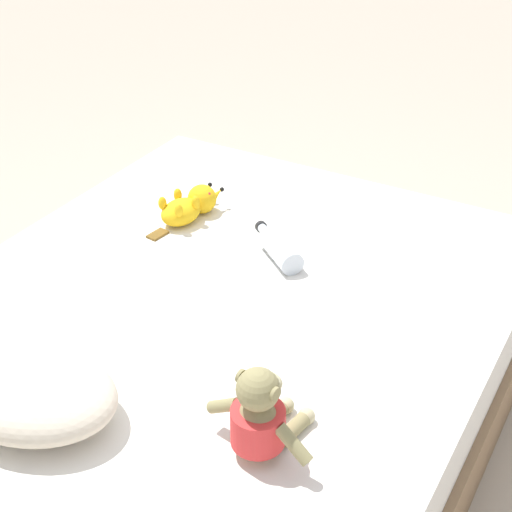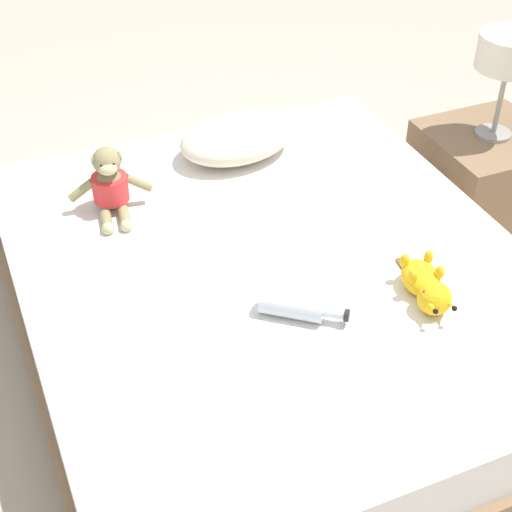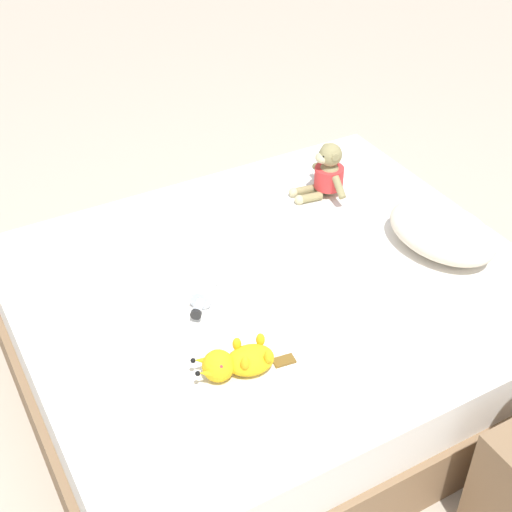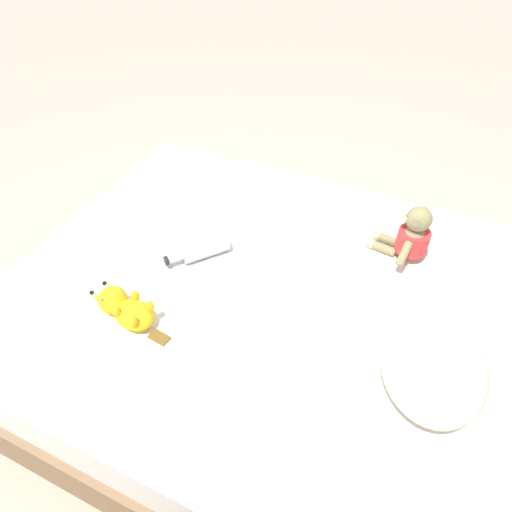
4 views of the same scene
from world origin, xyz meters
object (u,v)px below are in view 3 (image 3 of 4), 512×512
Objects in this scene: plush_monkey at (327,174)px; glass_bottle at (205,286)px; bed at (276,325)px; plush_yellow_creature at (237,362)px; pillow at (442,231)px.

plush_monkey is 1.21× the size of glass_bottle.
plush_monkey is (-0.39, 0.47, 0.32)m from bed.
plush_yellow_creature is at bearing -11.74° from glass_bottle.
plush_monkey is 0.88× the size of plush_yellow_creature.
plush_monkey is 0.81m from glass_bottle.
plush_yellow_creature is (0.34, -0.34, 0.27)m from bed.
pillow is at bearing 101.78° from plush_yellow_creature.
plush_yellow_creature is at bearing -45.20° from bed.
plush_yellow_creature is (0.20, -0.98, -0.02)m from pillow.
pillow is 1.00m from plush_yellow_creature.
glass_bottle is (-0.05, -0.26, 0.26)m from bed.
bed is 0.72m from pillow.
pillow is at bearing 17.94° from plush_monkey.
bed is at bearing -50.08° from plush_monkey.
glass_bottle is at bearing -101.44° from pillow.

